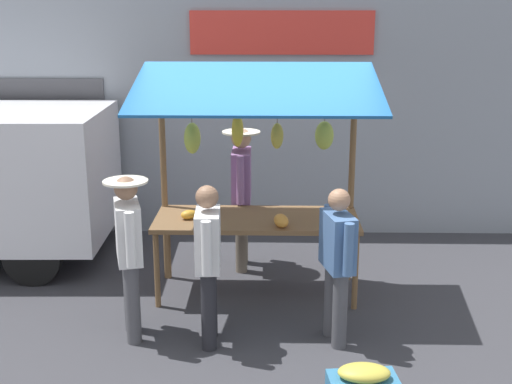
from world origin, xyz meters
TOP-DOWN VIEW (x-y plane):
  - ground_plane at (0.00, 0.00)m, footprint 40.00×40.00m
  - street_backdrop at (0.06, -2.20)m, footprint 9.00×0.30m
  - market_stall at (0.01, -0.02)m, footprint 2.50×1.46m
  - vendor_with_sunhat at (0.20, -0.75)m, footprint 0.45×0.73m
  - shopper_in_striped_shirt at (-0.77, 1.10)m, footprint 0.32×0.64m
  - shopper_in_grey_tee at (1.17, 1.05)m, footprint 0.41×0.67m
  - shopper_with_shopping_bag at (0.42, 1.16)m, footprint 0.24×0.67m

SIDE VIEW (x-z plane):
  - ground_plane at x=0.00m, z-range 0.00..0.00m
  - shopper_in_striped_shirt at x=-0.77m, z-range 0.10..1.61m
  - shopper_with_shopping_bag at x=0.42m, z-range 0.11..1.66m
  - shopper_in_grey_tee at x=1.17m, z-range 0.14..1.74m
  - vendor_with_sunhat at x=0.20m, z-range 0.17..1.89m
  - market_stall at x=0.01m, z-range 0.30..2.80m
  - street_backdrop at x=0.06m, z-range 0.00..3.40m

